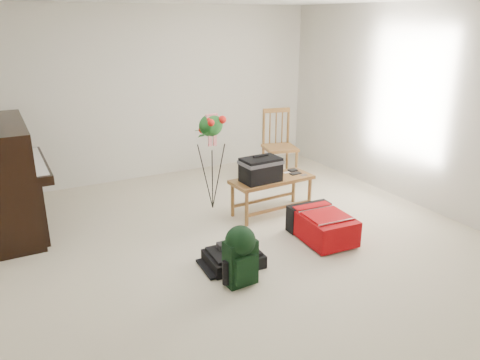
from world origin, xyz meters
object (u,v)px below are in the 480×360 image
black_duffel (233,257)px  green_backpack (241,253)px  piano (7,181)px  bench (264,172)px  dining_chair (278,146)px  red_suitcase (319,224)px  flower_stand (212,162)px

black_duffel → green_backpack: 0.42m
piano → black_duffel: piano is taller
bench → black_duffel: bench is taller
dining_chair → black_duffel: bearing=-118.4°
bench → black_duffel: 1.35m
red_suitcase → black_duffel: red_suitcase is taller
bench → dining_chair: dining_chair is taller
piano → flower_stand: size_ratio=1.20×
flower_stand → bench: bearing=-56.5°
green_backpack → piano: bearing=124.5°
bench → green_backpack: size_ratio=1.84×
green_backpack → flower_stand: flower_stand is taller
piano → green_backpack: bearing=-52.1°
red_suitcase → flower_stand: size_ratio=0.60×
dining_chair → flower_stand: bearing=-143.1°
dining_chair → flower_stand: size_ratio=0.83×
red_suitcase → dining_chair: bearing=74.0°
piano → flower_stand: bearing=-11.8°
green_backpack → red_suitcase: bearing=15.9°
piano → black_duffel: bearing=-45.8°
bench → flower_stand: (-0.45, 0.52, 0.05)m
red_suitcase → green_backpack: bearing=-156.9°
bench → green_backpack: bench is taller
bench → dining_chair: size_ratio=1.00×
piano → dining_chair: size_ratio=1.44×
piano → bench: 2.90m
flower_stand → red_suitcase: bearing=-70.3°
piano → red_suitcase: size_ratio=1.98×
red_suitcase → green_backpack: 1.29m
green_backpack → dining_chair: bearing=47.6°
piano → dining_chair: piano is taller
bench → black_duffel: bearing=-137.0°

